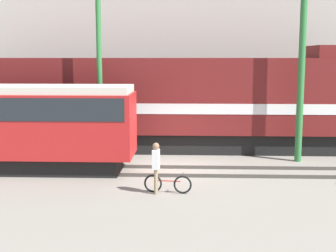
{
  "coord_description": "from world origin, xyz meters",
  "views": [
    {
      "loc": [
        0.67,
        -19.58,
        4.75
      ],
      "look_at": [
        -0.16,
        0.21,
        1.8
      ],
      "focal_mm": 50.0,
      "sensor_mm": 36.0,
      "label": 1
    }
  ],
  "objects_px": {
    "streetcar": "(18,123)",
    "bicycle": "(168,184)",
    "freight_locomotive": "(161,102)",
    "utility_pole_center": "(302,61)",
    "utility_pole_left": "(99,53)",
    "person": "(156,163)"
  },
  "relations": [
    {
      "from": "freight_locomotive",
      "to": "utility_pole_left",
      "type": "distance_m",
      "value": 4.34
    },
    {
      "from": "streetcar",
      "to": "utility_pole_left",
      "type": "height_order",
      "value": "utility_pole_left"
    },
    {
      "from": "freight_locomotive",
      "to": "bicycle",
      "type": "relative_size",
      "value": 12.49
    },
    {
      "from": "freight_locomotive",
      "to": "utility_pole_left",
      "type": "height_order",
      "value": "utility_pole_left"
    },
    {
      "from": "freight_locomotive",
      "to": "utility_pole_center",
      "type": "height_order",
      "value": "utility_pole_center"
    },
    {
      "from": "freight_locomotive",
      "to": "utility_pole_center",
      "type": "distance_m",
      "value": 7.13
    },
    {
      "from": "utility_pole_left",
      "to": "bicycle",
      "type": "bearing_deg",
      "value": -57.77
    },
    {
      "from": "streetcar",
      "to": "bicycle",
      "type": "bearing_deg",
      "value": -24.73
    },
    {
      "from": "freight_locomotive",
      "to": "person",
      "type": "relative_size",
      "value": 11.66
    },
    {
      "from": "bicycle",
      "to": "utility_pole_left",
      "type": "xyz_separation_m",
      "value": [
        -3.32,
        5.27,
        4.58
      ]
    },
    {
      "from": "streetcar",
      "to": "utility_pole_center",
      "type": "height_order",
      "value": "utility_pole_center"
    },
    {
      "from": "streetcar",
      "to": "utility_pole_left",
      "type": "distance_m",
      "value": 4.75
    },
    {
      "from": "streetcar",
      "to": "bicycle",
      "type": "relative_size",
      "value": 5.64
    },
    {
      "from": "utility_pole_center",
      "to": "freight_locomotive",
      "type": "bearing_deg",
      "value": 159.59
    },
    {
      "from": "bicycle",
      "to": "utility_pole_center",
      "type": "relative_size",
      "value": 0.19
    },
    {
      "from": "person",
      "to": "utility_pole_left",
      "type": "xyz_separation_m",
      "value": [
        -2.92,
        5.38,
        3.79
      ]
    },
    {
      "from": "utility_pole_left",
      "to": "utility_pole_center",
      "type": "bearing_deg",
      "value": -0.0
    },
    {
      "from": "utility_pole_left",
      "to": "utility_pole_center",
      "type": "xyz_separation_m",
      "value": [
        9.06,
        -0.0,
        -0.35
      ]
    },
    {
      "from": "person",
      "to": "utility_pole_left",
      "type": "relative_size",
      "value": 0.18
    },
    {
      "from": "freight_locomotive",
      "to": "utility_pole_left",
      "type": "xyz_separation_m",
      "value": [
        -2.68,
        -2.38,
        2.45
      ]
    },
    {
      "from": "person",
      "to": "utility_pole_left",
      "type": "distance_m",
      "value": 7.2
    },
    {
      "from": "streetcar",
      "to": "person",
      "type": "distance_m",
      "value": 6.67
    }
  ]
}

